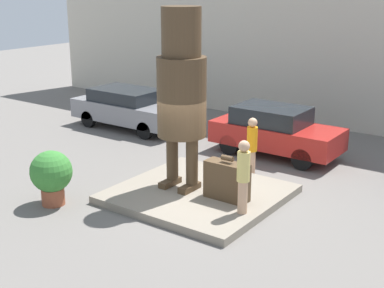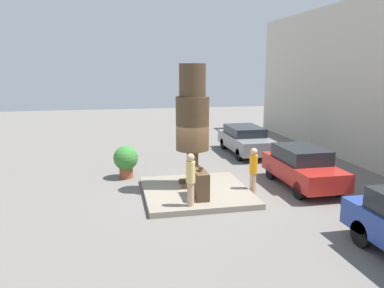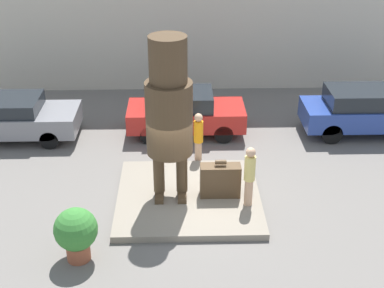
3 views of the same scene
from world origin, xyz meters
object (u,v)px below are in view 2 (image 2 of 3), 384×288
tourist (191,177)px  worker_hivis (253,169)px  statue_figure (192,116)px  parked_car_red (302,166)px  parked_car_grey (245,139)px  giant_suitcase (200,184)px  planter_pot (126,160)px

tourist → worker_hivis: 2.91m
statue_figure → parked_car_red: bearing=84.1°
statue_figure → parked_car_red: size_ratio=1.13×
statue_figure → parked_car_grey: (-5.50, 4.08, -2.07)m
statue_figure → giant_suitcase: statue_figure is taller
parked_car_grey → parked_car_red: 5.95m
tourist → planter_pot: size_ratio=1.26×
parked_car_grey → planter_pot: parked_car_grey is taller
planter_pot → worker_hivis: (3.02, 4.53, 0.15)m
statue_figure → tourist: (2.10, -0.50, -1.71)m
parked_car_grey → tourist: bearing=-31.1°
parked_car_grey → parked_car_red: bearing=2.0°
planter_pot → giant_suitcase: bearing=34.0°
giant_suitcase → parked_car_red: bearing=102.2°
statue_figure → parked_car_red: 4.77m
tourist → parked_car_red: bearing=109.1°
planter_pot → statue_figure: bearing=47.9°
statue_figure → giant_suitcase: bearing=-0.7°
giant_suitcase → planter_pot: (-3.55, -2.40, 0.12)m
statue_figure → planter_pot: 3.85m
giant_suitcase → planter_pot: bearing=-146.0°
giant_suitcase → tourist: bearing=-33.6°
parked_car_red → planter_pot: 7.20m
giant_suitcase → parked_car_red: size_ratio=0.28×
statue_figure → parked_car_grey: bearing=143.4°
planter_pot → tourist: bearing=24.1°
parked_car_red → worker_hivis: 2.22m
parked_car_red → tourist: bearing=-70.9°
parked_car_red → worker_hivis: bearing=-79.6°
tourist → giant_suitcase: bearing=146.4°
worker_hivis → planter_pot: bearing=-123.7°
worker_hivis → statue_figure: bearing=-111.7°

